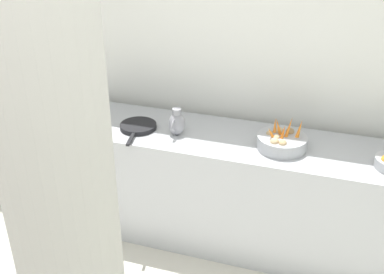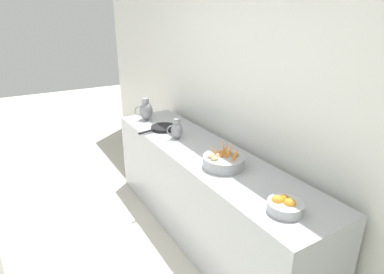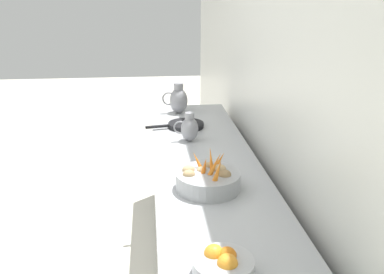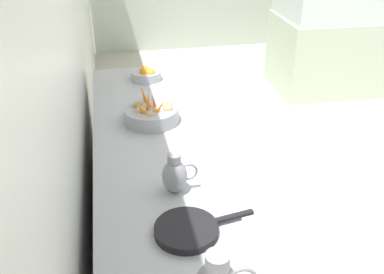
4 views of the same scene
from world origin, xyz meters
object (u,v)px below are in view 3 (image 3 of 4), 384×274
object	(u,v)px
metal_pitcher_tall	(178,100)
skillet_on_counter	(185,125)
metal_pitcher_short	(189,128)
vegetable_colander	(208,179)
orange_bowl	(223,265)

from	to	relation	value
metal_pitcher_tall	skillet_on_counter	size ratio (longest dim) A/B	0.58
metal_pitcher_tall	metal_pitcher_short	size ratio (longest dim) A/B	1.26
vegetable_colander	skillet_on_counter	distance (m)	1.05
orange_bowl	metal_pitcher_short	distance (m)	1.45
vegetable_colander	metal_pitcher_short	world-z (taller)	vegetable_colander
orange_bowl	metal_pitcher_tall	world-z (taller)	metal_pitcher_tall
vegetable_colander	skillet_on_counter	xyz separation A→B (m)	(0.03, -1.04, -0.03)
orange_bowl	vegetable_colander	bearing A→B (deg)	-93.52
metal_pitcher_tall	skillet_on_counter	distance (m)	0.41
vegetable_colander	skillet_on_counter	bearing A→B (deg)	-88.49
orange_bowl	metal_pitcher_short	bearing A→B (deg)	-90.67
vegetable_colander	metal_pitcher_tall	bearing A→B (deg)	-88.00
vegetable_colander	metal_pitcher_tall	xyz separation A→B (m)	(0.05, -1.44, 0.06)
orange_bowl	skillet_on_counter	distance (m)	1.75
vegetable_colander	metal_pitcher_short	distance (m)	0.74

